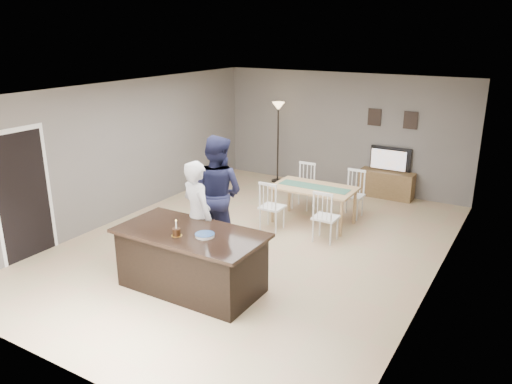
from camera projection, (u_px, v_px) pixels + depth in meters
The scene contains 14 objects.
floor at pixel (255, 245), 8.82m from camera, with size 8.00×8.00×0.00m, color tan.
room_shell at pixel (255, 152), 8.30m from camera, with size 8.00×8.00×8.00m.
kitchen_island at pixel (191, 260), 7.21m from camera, with size 2.15×1.10×0.90m.
tv_console at pixel (386, 184), 11.23m from camera, with size 1.20×0.40×0.60m, color brown.
television at pixel (389, 159), 11.11m from camera, with size 0.91×0.12×0.53m, color black.
tv_screen_glow at pixel (388, 160), 11.04m from camera, with size 0.78×0.78×0.00m, color orange.
picture_frames at pixel (392, 119), 10.97m from camera, with size 1.10×0.02×0.38m.
doorway at pixel (22, 184), 8.00m from camera, with size 0.00×2.10×2.65m.
woman at pixel (198, 217), 7.66m from camera, with size 0.65×0.43×1.78m, color silver.
man at pixel (217, 194), 8.38m from camera, with size 0.97×0.76×2.00m, color #1B1D3B.
birthday_cake at pixel (176, 232), 6.91m from camera, with size 0.15×0.15×0.24m.
plate_stack at pixel (205, 235), 6.89m from camera, with size 0.28×0.28×0.04m.
dining_table at pixel (314, 193), 9.63m from camera, with size 1.59×1.79×0.96m.
floor_lamp at pixel (278, 121), 12.00m from camera, with size 0.30×0.30×1.97m.
Camera 1 is at (4.14, -6.95, 3.64)m, focal length 35.00 mm.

